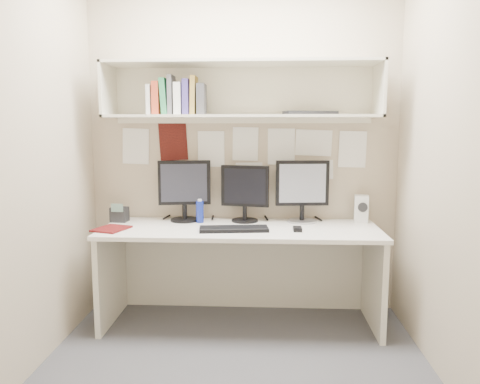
# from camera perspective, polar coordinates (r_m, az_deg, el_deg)

# --- Properties ---
(floor) EXTENTS (2.40, 2.00, 0.01)m
(floor) POSITION_cam_1_polar(r_m,az_deg,el_deg) (3.05, -0.60, -20.53)
(floor) COLOR #45454A
(floor) RESTS_ON ground
(wall_back) EXTENTS (2.40, 0.02, 2.60)m
(wall_back) POSITION_cam_1_polar(r_m,az_deg,el_deg) (3.68, 0.35, 5.57)
(wall_back) COLOR tan
(wall_back) RESTS_ON ground
(wall_front) EXTENTS (2.40, 0.02, 2.60)m
(wall_front) POSITION_cam_1_polar(r_m,az_deg,el_deg) (1.69, -2.79, 2.81)
(wall_front) COLOR tan
(wall_front) RESTS_ON ground
(wall_left) EXTENTS (0.02, 2.00, 2.60)m
(wall_left) POSITION_cam_1_polar(r_m,az_deg,el_deg) (3.01, -24.18, 4.36)
(wall_left) COLOR tan
(wall_left) RESTS_ON ground
(wall_right) EXTENTS (0.02, 2.00, 2.60)m
(wall_right) POSITION_cam_1_polar(r_m,az_deg,el_deg) (2.87, 24.12, 4.22)
(wall_right) COLOR tan
(wall_right) RESTS_ON ground
(desk) EXTENTS (2.00, 0.70, 0.73)m
(desk) POSITION_cam_1_polar(r_m,az_deg,el_deg) (3.50, 0.07, -10.14)
(desk) COLOR silver
(desk) RESTS_ON floor
(overhead_hutch) EXTENTS (2.00, 0.38, 0.40)m
(overhead_hutch) POSITION_cam_1_polar(r_m,az_deg,el_deg) (3.55, 0.25, 12.27)
(overhead_hutch) COLOR beige
(overhead_hutch) RESTS_ON wall_back
(pinned_papers) EXTENTS (1.92, 0.01, 0.48)m
(pinned_papers) POSITION_cam_1_polar(r_m,az_deg,el_deg) (3.68, 0.35, 4.79)
(pinned_papers) COLOR white
(pinned_papers) RESTS_ON wall_back
(monitor_left) EXTENTS (0.40, 0.22, 0.47)m
(monitor_left) POSITION_cam_1_polar(r_m,az_deg,el_deg) (3.62, -6.79, 0.48)
(monitor_left) COLOR black
(monitor_left) RESTS_ON desk
(monitor_center) EXTENTS (0.37, 0.20, 0.43)m
(monitor_center) POSITION_cam_1_polar(r_m,az_deg,el_deg) (3.58, 0.60, 0.16)
(monitor_center) COLOR black
(monitor_center) RESTS_ON desk
(monitor_right) EXTENTS (0.41, 0.22, 0.47)m
(monitor_right) POSITION_cam_1_polar(r_m,az_deg,el_deg) (3.58, 7.60, 0.40)
(monitor_right) COLOR #A5A5AA
(monitor_right) RESTS_ON desk
(keyboard) EXTENTS (0.50, 0.23, 0.02)m
(keyboard) POSITION_cam_1_polar(r_m,az_deg,el_deg) (3.29, -0.76, -4.53)
(keyboard) COLOR black
(keyboard) RESTS_ON desk
(mouse) EXTENTS (0.06, 0.10, 0.03)m
(mouse) POSITION_cam_1_polar(r_m,az_deg,el_deg) (3.30, 7.02, -4.50)
(mouse) COLOR black
(mouse) RESTS_ON desk
(speaker) EXTENTS (0.12, 0.12, 0.21)m
(speaker) POSITION_cam_1_polar(r_m,az_deg,el_deg) (3.68, 14.56, -1.98)
(speaker) COLOR silver
(speaker) RESTS_ON desk
(blue_bottle) EXTENTS (0.06, 0.06, 0.18)m
(blue_bottle) POSITION_cam_1_polar(r_m,az_deg,el_deg) (3.56, -4.92, -2.38)
(blue_bottle) COLOR navy
(blue_bottle) RESTS_ON desk
(maroon_notebook) EXTENTS (0.26, 0.29, 0.01)m
(maroon_notebook) POSITION_cam_1_polar(r_m,az_deg,el_deg) (3.44, -15.41, -4.34)
(maroon_notebook) COLOR #560E0F
(maroon_notebook) RESTS_ON desk
(desk_phone) EXTENTS (0.13, 0.12, 0.15)m
(desk_phone) POSITION_cam_1_polar(r_m,az_deg,el_deg) (3.71, -14.48, -2.64)
(desk_phone) COLOR black
(desk_phone) RESTS_ON desk
(book_stack) EXTENTS (0.42, 0.17, 0.28)m
(book_stack) POSITION_cam_1_polar(r_m,az_deg,el_deg) (3.50, -7.66, 11.32)
(book_stack) COLOR silver
(book_stack) RESTS_ON overhead_hutch
(hutch_tray) EXTENTS (0.41, 0.25, 0.03)m
(hutch_tray) POSITION_cam_1_polar(r_m,az_deg,el_deg) (3.53, 8.56, 9.51)
(hutch_tray) COLOR black
(hutch_tray) RESTS_ON overhead_hutch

